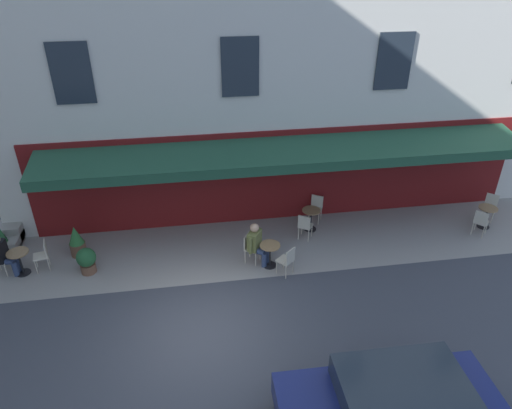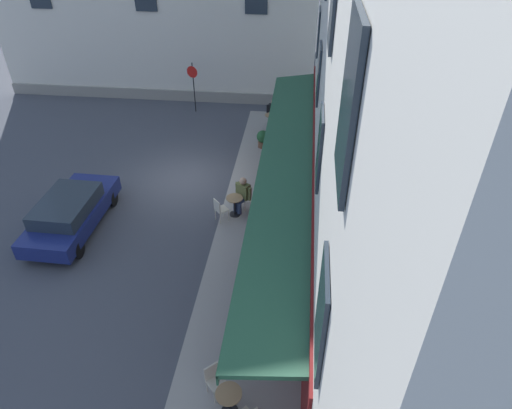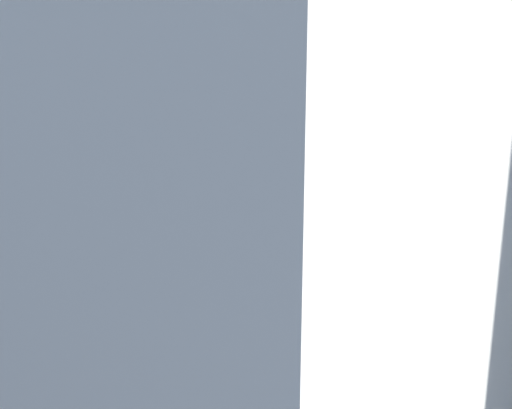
{
  "view_description": "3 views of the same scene",
  "coord_description": "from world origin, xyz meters",
  "px_view_note": "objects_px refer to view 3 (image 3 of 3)",
  "views": [
    {
      "loc": [
        -0.06,
        8.49,
        8.5
      ],
      "look_at": [
        -1.88,
        -3.34,
        1.54
      ],
      "focal_mm": 32.63,
      "sensor_mm": 36.0,
      "label": 1
    },
    {
      "loc": [
        -15.04,
        -4.53,
        9.91
      ],
      "look_at": [
        -2.55,
        -3.15,
        0.82
      ],
      "focal_mm": 31.38,
      "sensor_mm": 36.0,
      "label": 2
    },
    {
      "loc": [
        7.26,
        -16.13,
        5.5
      ],
      "look_at": [
        -2.65,
        -2.14,
        1.3
      ],
      "focal_mm": 41.93,
      "sensor_mm": 36.0,
      "label": 3
    }
  ],
  "objects_px": {
    "cafe_table_far_end": "(184,239)",
    "cafe_table_near_entrance": "(267,235)",
    "cafe_chair_cream_back_row": "(264,227)",
    "potted_plant_by_steps": "(443,293)",
    "cafe_chair_cream_facing_street": "(276,239)",
    "cafe_chair_cream_corner_right": "(162,240)",
    "potted_plant_entrance_right": "(438,279)",
    "cafe_chair_cream_corner_left": "(92,204)",
    "cafe_table_mid_terrace": "(74,206)",
    "cafe_chair_cream_by_window": "(490,291)",
    "cafe_chair_cream_under_awning": "(55,205)",
    "cafe_chair_cream_kerbside": "(205,235)",
    "parked_car_navy": "(318,189)",
    "seated_companion_in_olive": "(273,231)"
  },
  "relations": [
    {
      "from": "cafe_table_far_end",
      "to": "cafe_table_near_entrance",
      "type": "bearing_deg",
      "value": 45.8
    },
    {
      "from": "cafe_chair_cream_back_row",
      "to": "potted_plant_by_steps",
      "type": "xyz_separation_m",
      "value": [
        6.09,
        -1.9,
        -0.05
      ]
    },
    {
      "from": "cafe_chair_cream_back_row",
      "to": "cafe_chair_cream_facing_street",
      "type": "height_order",
      "value": "same"
    },
    {
      "from": "cafe_table_far_end",
      "to": "cafe_chair_cream_corner_right",
      "type": "bearing_deg",
      "value": -120.21
    },
    {
      "from": "potted_plant_entrance_right",
      "to": "cafe_chair_cream_corner_left",
      "type": "bearing_deg",
      "value": -179.69
    },
    {
      "from": "cafe_table_mid_terrace",
      "to": "potted_plant_by_steps",
      "type": "relative_size",
      "value": 0.74
    },
    {
      "from": "cafe_table_mid_terrace",
      "to": "cafe_chair_cream_by_window",
      "type": "bearing_deg",
      "value": 0.48
    },
    {
      "from": "cafe_chair_cream_corner_right",
      "to": "potted_plant_entrance_right",
      "type": "xyz_separation_m",
      "value": [
        7.25,
        1.77,
        -0.11
      ]
    },
    {
      "from": "cafe_chair_cream_corner_left",
      "to": "cafe_chair_cream_by_window",
      "type": "relative_size",
      "value": 1.0
    },
    {
      "from": "cafe_chair_cream_under_awning",
      "to": "potted_plant_by_steps",
      "type": "xyz_separation_m",
      "value": [
        13.56,
        0.04,
        -0.05
      ]
    },
    {
      "from": "cafe_chair_cream_kerbside",
      "to": "cafe_table_near_entrance",
      "type": "bearing_deg",
      "value": 41.81
    },
    {
      "from": "cafe_chair_cream_by_window",
      "to": "cafe_chair_cream_under_awning",
      "type": "bearing_deg",
      "value": -177.66
    },
    {
      "from": "cafe_table_near_entrance",
      "to": "potted_plant_entrance_right",
      "type": "height_order",
      "value": "potted_plant_entrance_right"
    },
    {
      "from": "cafe_chair_cream_kerbside",
      "to": "potted_plant_entrance_right",
      "type": "distance_m",
      "value": 6.62
    },
    {
      "from": "cafe_chair_cream_facing_street",
      "to": "parked_car_navy",
      "type": "bearing_deg",
      "value": 108.43
    },
    {
      "from": "cafe_table_near_entrance",
      "to": "potted_plant_entrance_right",
      "type": "distance_m",
      "value": 5.27
    },
    {
      "from": "cafe_chair_cream_under_awning",
      "to": "cafe_chair_cream_corner_right",
      "type": "bearing_deg",
      "value": -7.87
    },
    {
      "from": "cafe_chair_cream_back_row",
      "to": "cafe_chair_cream_under_awning",
      "type": "relative_size",
      "value": 1.0
    },
    {
      "from": "cafe_chair_cream_corner_right",
      "to": "seated_companion_in_olive",
      "type": "height_order",
      "value": "seated_companion_in_olive"
    },
    {
      "from": "cafe_chair_cream_facing_street",
      "to": "potted_plant_by_steps",
      "type": "relative_size",
      "value": 0.9
    },
    {
      "from": "cafe_chair_cream_back_row",
      "to": "cafe_chair_cream_under_awning",
      "type": "height_order",
      "value": "same"
    },
    {
      "from": "cafe_chair_cream_corner_right",
      "to": "potted_plant_by_steps",
      "type": "relative_size",
      "value": 0.9
    },
    {
      "from": "cafe_chair_cream_under_awning",
      "to": "cafe_chair_cream_corner_right",
      "type": "distance_m",
      "value": 5.94
    },
    {
      "from": "cafe_chair_cream_back_row",
      "to": "cafe_table_far_end",
      "type": "relative_size",
      "value": 1.21
    },
    {
      "from": "cafe_table_mid_terrace",
      "to": "potted_plant_by_steps",
      "type": "distance_m",
      "value": 13.14
    },
    {
      "from": "seated_companion_in_olive",
      "to": "potted_plant_by_steps",
      "type": "bearing_deg",
      "value": -12.75
    },
    {
      "from": "cafe_table_mid_terrace",
      "to": "potted_plant_entrance_right",
      "type": "distance_m",
      "value": 12.72
    },
    {
      "from": "cafe_table_mid_terrace",
      "to": "cafe_chair_cream_under_awning",
      "type": "bearing_deg",
      "value": -131.85
    },
    {
      "from": "potted_plant_entrance_right",
      "to": "potted_plant_by_steps",
      "type": "relative_size",
      "value": 0.79
    },
    {
      "from": "cafe_chair_cream_under_awning",
      "to": "cafe_chair_cream_by_window",
      "type": "distance_m",
      "value": 14.4
    },
    {
      "from": "potted_plant_entrance_right",
      "to": "cafe_chair_cream_corner_right",
      "type": "bearing_deg",
      "value": -166.27
    },
    {
      "from": "cafe_chair_cream_corner_left",
      "to": "seated_companion_in_olive",
      "type": "relative_size",
      "value": 0.68
    },
    {
      "from": "cafe_chair_cream_facing_street",
      "to": "cafe_table_far_end",
      "type": "distance_m",
      "value": 2.62
    },
    {
      "from": "cafe_chair_cream_kerbside",
      "to": "parked_car_navy",
      "type": "distance_m",
      "value": 6.67
    },
    {
      "from": "cafe_chair_cream_facing_street",
      "to": "cafe_chair_cream_under_awning",
      "type": "bearing_deg",
      "value": -172.38
    },
    {
      "from": "potted_plant_entrance_right",
      "to": "potted_plant_by_steps",
      "type": "distance_m",
      "value": 1.01
    },
    {
      "from": "cafe_table_far_end",
      "to": "cafe_chair_cream_by_window",
      "type": "bearing_deg",
      "value": 5.97
    },
    {
      "from": "parked_car_navy",
      "to": "cafe_chair_cream_corner_left",
      "type": "bearing_deg",
      "value": -132.78
    },
    {
      "from": "cafe_table_mid_terrace",
      "to": "cafe_chair_cream_kerbside",
      "type": "relative_size",
      "value": 0.82
    },
    {
      "from": "cafe_table_mid_terrace",
      "to": "parked_car_navy",
      "type": "relative_size",
      "value": 0.17
    },
    {
      "from": "cafe_chair_cream_by_window",
      "to": "parked_car_navy",
      "type": "distance_m",
      "value": 10.14
    },
    {
      "from": "cafe_table_near_entrance",
      "to": "cafe_chair_cream_corner_right",
      "type": "height_order",
      "value": "cafe_chair_cream_corner_right"
    },
    {
      "from": "cafe_table_far_end",
      "to": "seated_companion_in_olive",
      "type": "height_order",
      "value": "seated_companion_in_olive"
    },
    {
      "from": "cafe_table_mid_terrace",
      "to": "cafe_chair_cream_corner_right",
      "type": "relative_size",
      "value": 0.82
    },
    {
      "from": "cafe_chair_cream_facing_street",
      "to": "cafe_chair_cream_by_window",
      "type": "xyz_separation_m",
      "value": [
        5.97,
        -0.54,
        0.0
      ]
    },
    {
      "from": "potted_plant_by_steps",
      "to": "parked_car_navy",
      "type": "distance_m",
      "value": 9.88
    },
    {
      "from": "cafe_table_far_end",
      "to": "cafe_chair_cream_under_awning",
      "type": "bearing_deg",
      "value": 177.53
    },
    {
      "from": "cafe_chair_cream_under_awning",
      "to": "cafe_table_far_end",
      "type": "relative_size",
      "value": 1.21
    },
    {
      "from": "cafe_chair_cream_corner_right",
      "to": "potted_plant_by_steps",
      "type": "bearing_deg",
      "value": 6.34
    },
    {
      "from": "potted_plant_entrance_right",
      "to": "cafe_chair_cream_by_window",
      "type": "bearing_deg",
      "value": -16.36
    }
  ]
}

